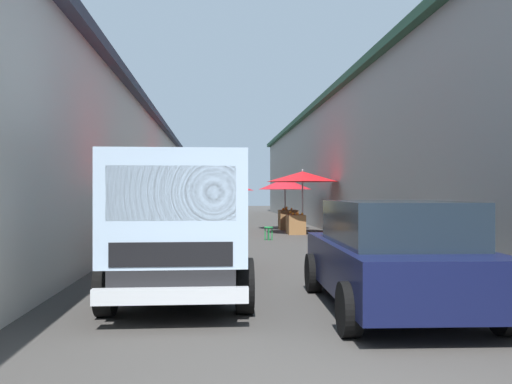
{
  "coord_description": "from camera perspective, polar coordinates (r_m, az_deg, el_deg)",
  "views": [
    {
      "loc": [
        -3.45,
        1.03,
        1.57
      ],
      "look_at": [
        9.01,
        0.08,
        1.57
      ],
      "focal_mm": 38.03,
      "sensor_mm": 36.0,
      "label": 1
    }
  ],
  "objects": [
    {
      "name": "fruit_stall_near_left",
      "position": [
        20.23,
        4.81,
        0.91
      ],
      "size": [
        2.66,
        2.66,
        2.42
      ],
      "color": "#9E9EA3",
      "rests_on": "ground"
    },
    {
      "name": "fruit_stall_far_left",
      "position": [
        11.05,
        -6.61,
        0.05
      ],
      "size": [
        2.43,
        2.43,
        2.12
      ],
      "color": "#9E9EA3",
      "rests_on": "ground"
    },
    {
      "name": "fruit_stall_near_right",
      "position": [
        21.83,
        -7.09,
        0.56
      ],
      "size": [
        2.36,
        2.36,
        2.28
      ],
      "color": "#9E9EA3",
      "rests_on": "ground"
    },
    {
      "name": "vendor_by_crates",
      "position": [
        19.97,
        -4.47,
        -1.82
      ],
      "size": [
        0.6,
        0.37,
        1.63
      ],
      "color": "#232328",
      "rests_on": "ground"
    },
    {
      "name": "building_left_whitewash",
      "position": [
        20.11,
        -21.53,
        2.23
      ],
      "size": [
        49.8,
        7.5,
        4.69
      ],
      "color": "beige",
      "rests_on": "ground"
    },
    {
      "name": "fruit_stall_mid_lane",
      "position": [
        22.73,
        3.13,
        0.1
      ],
      "size": [
        2.24,
        2.24,
        2.22
      ],
      "color": "#9E9EA3",
      "rests_on": "ground"
    },
    {
      "name": "ground",
      "position": [
        17.05,
        -0.87,
        -5.29
      ],
      "size": [
        90.0,
        90.0,
        0.0
      ],
      "primitive_type": "plane",
      "color": "#3D3A38"
    },
    {
      "name": "hatchback_car",
      "position": [
        7.45,
        14.17,
        -6.41
      ],
      "size": [
        3.97,
        2.03,
        1.45
      ],
      "color": "#0F1438",
      "rests_on": "ground"
    },
    {
      "name": "delivery_truck",
      "position": [
        7.68,
        -8.07,
        -3.95
      ],
      "size": [
        4.92,
        1.98,
        2.08
      ],
      "color": "black",
      "rests_on": "ground"
    },
    {
      "name": "building_right_concrete",
      "position": [
        20.83,
        18.27,
        3.26
      ],
      "size": [
        49.8,
        7.5,
        5.5
      ],
      "color": "gray",
      "rests_on": "ground"
    },
    {
      "name": "plastic_stool",
      "position": [
        17.72,
        1.33,
        -4.03
      ],
      "size": [
        0.3,
        0.3,
        0.43
      ],
      "color": "#1E8C3F",
      "rests_on": "ground"
    },
    {
      "name": "parked_scooter",
      "position": [
        13.74,
        8.51,
        -4.69
      ],
      "size": [
        1.69,
        0.35,
        1.14
      ],
      "color": "black",
      "rests_on": "ground"
    }
  ]
}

